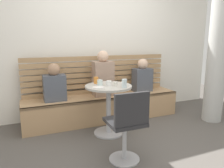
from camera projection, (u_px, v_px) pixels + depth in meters
The scene contains 16 objects.
ground at pixel (137, 151), 2.73m from camera, with size 8.00×8.00×0.00m, color #514C47.
back_wall at pixel (95, 36), 3.92m from camera, with size 5.20×0.10×2.90m, color white.
concrete_pillar at pixel (219, 39), 3.51m from camera, with size 0.32×0.32×2.80m, color #B2B2AD.
booth_bench at pixel (104, 107), 3.77m from camera, with size 2.70×0.52×0.44m.
booth_backrest at pixel (99, 74), 3.87m from camera, with size 2.65×0.04×0.67m.
cafe_table at pixel (109, 100), 3.14m from camera, with size 0.68×0.68×0.74m.
white_chair at pixel (127, 124), 2.38m from camera, with size 0.40×0.40×0.85m.
person_adult at pixel (103, 76), 3.65m from camera, with size 0.34×0.22×0.77m.
person_child_left at pixel (142, 77), 4.00m from camera, with size 0.34×0.22×0.61m.
person_child_middle at pixel (55, 85), 3.36m from camera, with size 0.34×0.22×0.59m.
cup_espresso_small at pixel (115, 84), 3.07m from camera, with size 0.06×0.06×0.06m, color silver.
cup_ceramic_white at pixel (109, 83), 3.08m from camera, with size 0.08×0.08×0.07m, color white.
cup_glass_short at pixel (100, 83), 3.10m from camera, with size 0.08×0.08×0.08m, color silver.
cup_glass_tall at pixel (124, 83), 2.94m from camera, with size 0.07×0.07×0.12m, color silver.
cup_tumbler_orange at pixel (96, 80), 3.22m from camera, with size 0.07×0.07×0.10m, color orange.
plate_small at pixel (98, 87), 2.94m from camera, with size 0.17×0.17×0.01m, color white.
Camera 1 is at (-1.26, -2.19, 1.38)m, focal length 34.34 mm.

